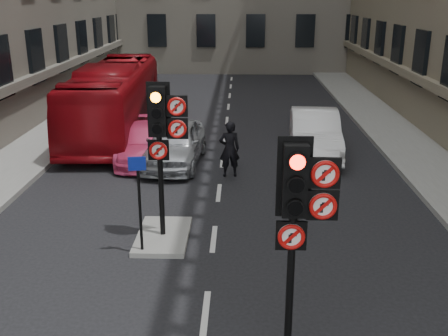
# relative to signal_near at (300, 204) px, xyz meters

# --- Properties ---
(pavement_left) EXTENTS (3.00, 50.00, 0.16)m
(pavement_left) POSITION_rel_signal_near_xyz_m (-8.69, 11.01, -2.50)
(pavement_left) COLOR gray
(pavement_left) RESTS_ON ground
(pavement_right) EXTENTS (3.00, 50.00, 0.16)m
(pavement_right) POSITION_rel_signal_near_xyz_m (5.71, 11.01, -2.50)
(pavement_right) COLOR gray
(pavement_right) RESTS_ON ground
(centre_island) EXTENTS (1.20, 2.00, 0.12)m
(centre_island) POSITION_rel_signal_near_xyz_m (-2.69, 4.01, -2.52)
(centre_island) COLOR gray
(centre_island) RESTS_ON ground
(signal_near) EXTENTS (0.91, 0.40, 3.58)m
(signal_near) POSITION_rel_signal_near_xyz_m (0.00, 0.00, 0.00)
(signal_near) COLOR black
(signal_near) RESTS_ON ground
(signal_far) EXTENTS (0.91, 0.40, 3.58)m
(signal_far) POSITION_rel_signal_near_xyz_m (-2.60, 4.00, 0.12)
(signal_far) COLOR black
(signal_far) RESTS_ON centre_island
(car_silver) EXTENTS (1.99, 4.38, 1.46)m
(car_silver) POSITION_rel_signal_near_xyz_m (-3.06, 9.70, -1.85)
(car_silver) COLOR #A6AAAE
(car_silver) RESTS_ON ground
(car_white) EXTENTS (1.94, 4.81, 1.55)m
(car_white) POSITION_rel_signal_near_xyz_m (1.77, 10.98, -1.81)
(car_white) COLOR white
(car_white) RESTS_ON ground
(car_pink) EXTENTS (1.87, 4.20, 1.20)m
(car_pink) POSITION_rel_signal_near_xyz_m (-4.17, 10.14, -1.98)
(car_pink) COLOR #E9447B
(car_pink) RESTS_ON ground
(bus_red) EXTENTS (2.85, 10.31, 2.84)m
(bus_red) POSITION_rel_signal_near_xyz_m (-5.99, 13.69, -1.16)
(bus_red) COLOR maroon
(bus_red) RESTS_ON ground
(motorcycle) EXTENTS (0.55, 1.54, 0.91)m
(motorcycle) POSITION_rel_signal_near_xyz_m (0.45, 5.01, -2.13)
(motorcycle) COLOR black
(motorcycle) RESTS_ON ground
(motorcyclist) EXTENTS (0.71, 0.53, 1.78)m
(motorcyclist) POSITION_rel_signal_near_xyz_m (-1.21, 8.48, -1.69)
(motorcyclist) COLOR black
(motorcyclist) RESTS_ON ground
(info_sign) EXTENTS (0.37, 0.13, 2.17)m
(info_sign) POSITION_rel_signal_near_xyz_m (-3.04, 3.19, -1.06)
(info_sign) COLOR black
(info_sign) RESTS_ON centre_island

